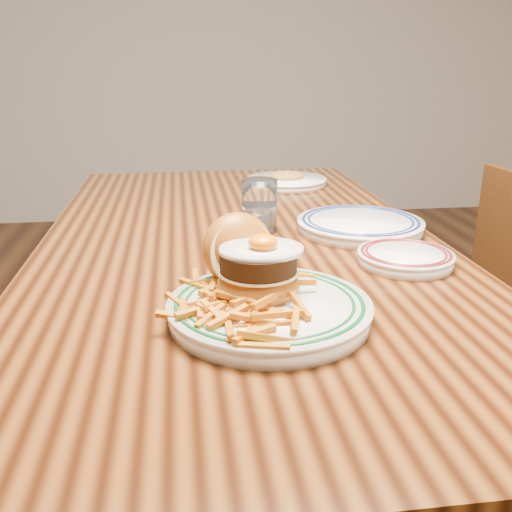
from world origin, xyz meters
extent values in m
cube|color=beige|center=(0.00, 3.00, 1.40)|extent=(5.00, 0.04, 2.80)
cube|color=black|center=(0.00, 0.00, 0.72)|extent=(0.85, 1.60, 0.05)
cylinder|color=black|center=(-0.36, 0.74, 0.35)|extent=(0.07, 0.07, 0.70)
cylinder|color=black|center=(0.36, 0.74, 0.35)|extent=(0.07, 0.07, 0.70)
cylinder|color=#3D240C|center=(0.72, 0.25, 0.19)|extent=(0.04, 0.04, 0.39)
cylinder|color=white|center=(0.00, -0.41, 0.76)|extent=(0.30, 0.30, 0.02)
cylinder|color=white|center=(0.00, -0.41, 0.78)|extent=(0.30, 0.30, 0.01)
torus|color=#0D491F|center=(0.00, -0.41, 0.78)|extent=(0.28, 0.28, 0.01)
torus|color=#0D491F|center=(0.00, -0.41, 0.78)|extent=(0.25, 0.25, 0.01)
ellipsoid|color=#985C13|center=(-0.01, -0.38, 0.79)|extent=(0.13, 0.13, 0.06)
cylinder|color=beige|center=(-0.01, -0.38, 0.81)|extent=(0.12, 0.12, 0.00)
cylinder|color=black|center=(-0.01, -0.38, 0.83)|extent=(0.12, 0.12, 0.03)
ellipsoid|color=white|center=(-0.01, -0.38, 0.85)|extent=(0.13, 0.11, 0.01)
ellipsoid|color=orange|center=(-0.01, -0.38, 0.86)|extent=(0.04, 0.04, 0.02)
ellipsoid|color=#985C13|center=(-0.04, -0.31, 0.83)|extent=(0.15, 0.13, 0.14)
cylinder|color=beige|center=(-0.03, -0.33, 0.83)|extent=(0.12, 0.07, 0.11)
cylinder|color=white|center=(0.29, -0.21, 0.76)|extent=(0.18, 0.18, 0.02)
cylinder|color=white|center=(0.29, -0.21, 0.77)|extent=(0.18, 0.18, 0.01)
torus|color=#591418|center=(0.29, -0.21, 0.77)|extent=(0.17, 0.17, 0.01)
torus|color=#591418|center=(0.29, -0.21, 0.77)|extent=(0.15, 0.15, 0.01)
cube|color=silver|center=(0.31, -0.20, 0.77)|extent=(0.08, 0.10, 0.00)
cylinder|color=white|center=(0.27, 0.02, 0.76)|extent=(0.28, 0.28, 0.02)
cylinder|color=white|center=(0.27, 0.02, 0.77)|extent=(0.28, 0.28, 0.01)
torus|color=#101D51|center=(0.27, 0.02, 0.78)|extent=(0.26, 0.26, 0.01)
torus|color=#101D51|center=(0.27, 0.02, 0.78)|extent=(0.24, 0.24, 0.01)
cylinder|color=white|center=(0.05, 0.05, 0.81)|extent=(0.08, 0.08, 0.12)
cylinder|color=silver|center=(0.05, 0.05, 0.78)|extent=(0.07, 0.07, 0.06)
cylinder|color=white|center=(0.20, 0.53, 0.76)|extent=(0.24, 0.24, 0.02)
cylinder|color=white|center=(0.20, 0.53, 0.77)|extent=(0.25, 0.25, 0.01)
ellipsoid|color=#B37F33|center=(0.20, 0.53, 0.78)|extent=(0.11, 0.09, 0.03)
camera|label=1|loc=(-0.13, -1.17, 1.12)|focal=40.00mm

